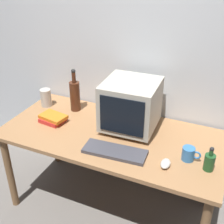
{
  "coord_description": "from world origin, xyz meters",
  "views": [
    {
      "loc": [
        0.73,
        -1.65,
        1.9
      ],
      "look_at": [
        0.0,
        0.0,
        0.89
      ],
      "focal_mm": 47.49,
      "sensor_mm": 36.0,
      "label": 1
    }
  ],
  "objects": [
    {
      "name": "ground_plane",
      "position": [
        0.0,
        0.0,
        0.0
      ],
      "size": [
        6.0,
        6.0,
        0.0
      ],
      "primitive_type": "plane",
      "color": "slate"
    },
    {
      "name": "bottle_short",
      "position": [
        0.7,
        -0.12,
        0.78
      ],
      "size": [
        0.06,
        0.06,
        0.17
      ],
      "color": "#1E4C23",
      "rests_on": "desk"
    },
    {
      "name": "back_wall",
      "position": [
        0.0,
        0.44,
        1.25
      ],
      "size": [
        4.0,
        0.08,
        2.5
      ],
      "primitive_type": "cube",
      "color": "silver",
      "rests_on": "ground"
    },
    {
      "name": "mug",
      "position": [
        0.57,
        -0.08,
        0.76
      ],
      "size": [
        0.12,
        0.08,
        0.09
      ],
      "color": "#3370B2",
      "rests_on": "desk"
    },
    {
      "name": "metal_canister",
      "position": [
        -0.69,
        0.17,
        0.79
      ],
      "size": [
        0.09,
        0.09,
        0.15
      ],
      "primitive_type": "cylinder",
      "color": "#B7B2A8",
      "rests_on": "desk"
    },
    {
      "name": "book_stack",
      "position": [
        -0.49,
        -0.03,
        0.74
      ],
      "size": [
        0.22,
        0.16,
        0.06
      ],
      "color": "red",
      "rests_on": "desk"
    },
    {
      "name": "bottle_tall",
      "position": [
        -0.42,
        0.21,
        0.85
      ],
      "size": [
        0.08,
        0.08,
        0.36
      ],
      "color": "#472314",
      "rests_on": "desk"
    },
    {
      "name": "desk",
      "position": [
        0.0,
        0.0,
        0.63
      ],
      "size": [
        1.62,
        0.76,
        0.71
      ],
      "color": "#9E7047",
      "rests_on": "ground"
    },
    {
      "name": "keyboard",
      "position": [
        0.11,
        -0.21,
        0.73
      ],
      "size": [
        0.43,
        0.18,
        0.02
      ],
      "primitive_type": "cube",
      "rotation": [
        0.0,
        0.0,
        0.07
      ],
      "color": "#3F3F47",
      "rests_on": "desk"
    },
    {
      "name": "computer_mouse",
      "position": [
        0.45,
        -0.2,
        0.73
      ],
      "size": [
        0.06,
        0.1,
        0.04
      ],
      "primitive_type": "ellipsoid",
      "rotation": [
        0.0,
        0.0,
        0.04
      ],
      "color": "beige",
      "rests_on": "desk"
    },
    {
      "name": "crt_monitor",
      "position": [
        0.09,
        0.13,
        0.91
      ],
      "size": [
        0.4,
        0.4,
        0.37
      ],
      "color": "#B2AD9E",
      "rests_on": "desk"
    }
  ]
}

